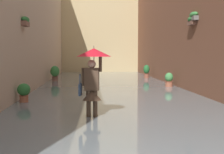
# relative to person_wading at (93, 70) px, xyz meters

# --- Properties ---
(ground_plane) EXTENTS (66.42, 66.42, 0.00)m
(ground_plane) POSITION_rel_person_wading_xyz_m (-0.88, -7.43, -1.36)
(ground_plane) COLOR gray
(flood_water) EXTENTS (7.86, 32.57, 0.10)m
(flood_water) POSITION_rel_person_wading_xyz_m (-0.88, -7.43, -1.31)
(flood_water) COLOR slate
(flood_water) RESTS_ON ground_plane
(building_facade_left) EXTENTS (2.04, 30.57, 8.42)m
(building_facade_left) POSITION_rel_person_wading_xyz_m (-5.31, -7.42, 2.85)
(building_facade_left) COLOR brown
(building_facade_left) RESTS_ON ground_plane
(building_facade_far) EXTENTS (10.66, 1.80, 9.95)m
(building_facade_far) POSITION_rel_person_wading_xyz_m (-0.88, -21.61, 3.62)
(building_facade_far) COLOR tan
(building_facade_far) RESTS_ON ground_plane
(person_wading) EXTENTS (0.93, 0.93, 1.99)m
(person_wading) POSITION_rel_person_wading_xyz_m (0.00, 0.00, 0.00)
(person_wading) COLOR #2D2319
(person_wading) RESTS_ON ground_plane
(potted_plant_near_right) EXTENTS (0.55, 0.55, 1.04)m
(potted_plant_near_right) POSITION_rel_person_wading_xyz_m (2.22, -11.04, -0.76)
(potted_plant_near_right) COLOR brown
(potted_plant_near_right) RESTS_ON ground_plane
(potted_plant_far_left) EXTENTS (0.42, 0.42, 0.81)m
(potted_plant_far_left) POSITION_rel_person_wading_xyz_m (-3.99, -7.48, -0.93)
(potted_plant_far_left) COLOR #9E563D
(potted_plant_far_left) RESTS_ON ground_plane
(potted_plant_far_right) EXTENTS (0.45, 0.45, 0.75)m
(potted_plant_far_right) POSITION_rel_person_wading_xyz_m (2.38, -2.69, -0.92)
(potted_plant_far_right) COLOR #9E563D
(potted_plant_far_right) RESTS_ON ground_plane
(potted_plant_near_left) EXTENTS (0.43, 0.43, 1.01)m
(potted_plant_near_left) POSITION_rel_person_wading_xyz_m (-3.87, -13.27, -0.80)
(potted_plant_near_left) COLOR brown
(potted_plant_near_left) RESTS_ON ground_plane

